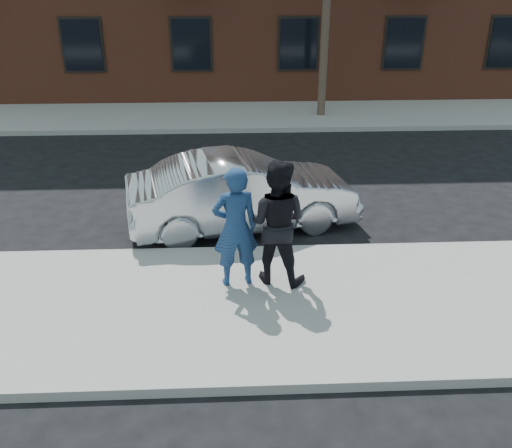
{
  "coord_description": "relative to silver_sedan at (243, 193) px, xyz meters",
  "views": [
    {
      "loc": [
        1.48,
        -7.05,
        4.77
      ],
      "look_at": [
        1.82,
        0.4,
        1.18
      ],
      "focal_mm": 38.0,
      "sensor_mm": 36.0,
      "label": 1
    }
  ],
  "objects": [
    {
      "name": "man_hoodie",
      "position": [
        -0.16,
        -2.35,
        0.39
      ],
      "size": [
        0.78,
        0.59,
        1.95
      ],
      "rotation": [
        0.0,
        0.0,
        3.32
      ],
      "color": "navy",
      "rests_on": "near_sidewalk"
    },
    {
      "name": "near_curb",
      "position": [
        -1.66,
        -1.19,
        -0.66
      ],
      "size": [
        50.0,
        0.1,
        0.15
      ],
      "primitive_type": "cube",
      "color": "#999691",
      "rests_on": "ground"
    },
    {
      "name": "far_curb",
      "position": [
        -1.66,
        6.71,
        -0.66
      ],
      "size": [
        50.0,
        0.1,
        0.15
      ],
      "primitive_type": "cube",
      "color": "#999691",
      "rests_on": "ground"
    },
    {
      "name": "far_sidewalk",
      "position": [
        -1.66,
        8.51,
        -0.66
      ],
      "size": [
        50.0,
        3.5,
        0.15
      ],
      "primitive_type": "cube",
      "color": "#98958F",
      "rests_on": "ground"
    },
    {
      "name": "near_sidewalk",
      "position": [
        -1.66,
        -2.99,
        -0.66
      ],
      "size": [
        50.0,
        3.5,
        0.15
      ],
      "primitive_type": "cube",
      "color": "#98958F",
      "rests_on": "ground"
    },
    {
      "name": "man_peacoat",
      "position": [
        0.47,
        -2.26,
        0.43
      ],
      "size": [
        1.18,
        1.04,
        2.03
      ],
      "rotation": [
        0.0,
        0.0,
        2.81
      ],
      "color": "black",
      "rests_on": "near_sidewalk"
    },
    {
      "name": "silver_sedan",
      "position": [
        0.0,
        0.0,
        0.0
      ],
      "size": [
        4.69,
        2.45,
        1.47
      ],
      "primitive_type": "imported",
      "rotation": [
        0.0,
        0.0,
        1.78
      ],
      "color": "#B7BABF",
      "rests_on": "ground"
    },
    {
      "name": "ground",
      "position": [
        -1.66,
        -2.74,
        -0.74
      ],
      "size": [
        100.0,
        100.0,
        0.0
      ],
      "primitive_type": "plane",
      "color": "black",
      "rests_on": "ground"
    }
  ]
}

